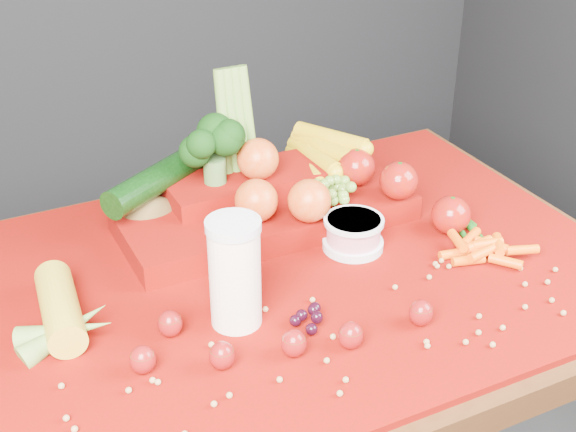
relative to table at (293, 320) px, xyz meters
name	(u,v)px	position (x,y,z in m)	size (l,w,h in m)	color
table	(293,320)	(0.00, 0.00, 0.00)	(1.10, 0.80, 0.75)	#341C0C
red_cloth	(293,271)	(0.00, 0.00, 0.10)	(1.05, 0.75, 0.01)	#720304
milk_glass	(235,269)	(-0.14, -0.09, 0.20)	(0.08, 0.08, 0.17)	white
yogurt_bowl	(353,232)	(0.12, 0.01, 0.14)	(0.10, 0.10, 0.06)	silver
strawberry_scatter	(268,336)	(-0.13, -0.17, 0.13)	(0.44, 0.18, 0.05)	maroon
dark_grape_cluster	(308,320)	(-0.05, -0.15, 0.12)	(0.06, 0.05, 0.03)	black
soybean_scatter	(355,333)	(0.00, -0.20, 0.11)	(0.84, 0.24, 0.01)	#AC804A
corn_ear	(64,324)	(-0.38, -0.01, 0.13)	(0.20, 0.24, 0.06)	gold
potato	(149,215)	(-0.18, 0.22, 0.14)	(0.10, 0.07, 0.07)	#514020
baby_carrot_pile	(483,247)	(0.30, -0.11, 0.12)	(0.17, 0.17, 0.03)	#E95708
green_bean_pile	(462,222)	(0.34, -0.01, 0.11)	(0.14, 0.12, 0.01)	#196316
produce_mound	(271,192)	(0.04, 0.16, 0.17)	(0.60, 0.38, 0.27)	#720304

